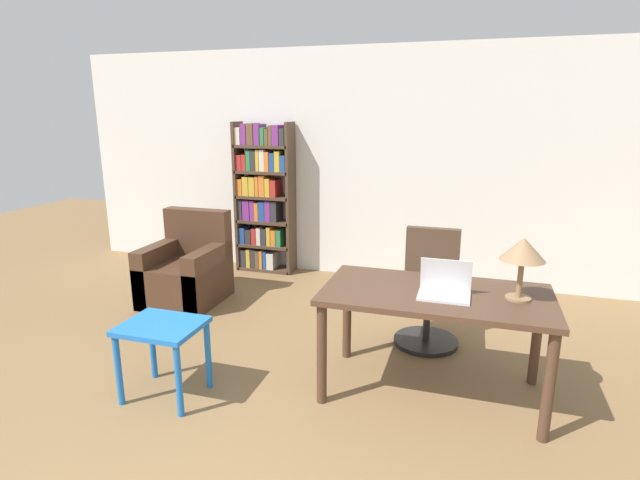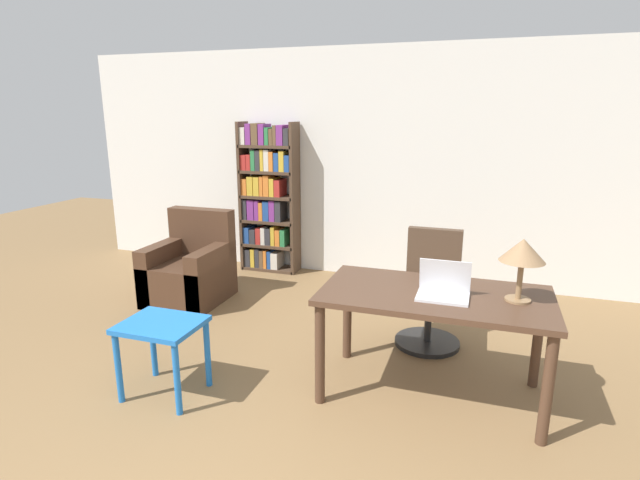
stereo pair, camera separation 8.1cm
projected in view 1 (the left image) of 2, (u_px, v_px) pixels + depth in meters
The scene contains 8 objects.
wall_back at pixel (386, 166), 5.83m from camera, with size 8.00×0.06×2.70m.
desk at pixel (435, 306), 3.45m from camera, with size 1.55×0.82×0.77m.
laptop at pixel (445, 288), 3.34m from camera, with size 0.34×0.24×0.25m.
table_lamp at pixel (523, 251), 3.21m from camera, with size 0.29×0.29×0.42m.
office_chair at pixel (429, 294), 4.33m from camera, with size 0.56×0.56×0.99m.
side_table_blue at pixel (163, 338), 3.46m from camera, with size 0.54×0.45×0.55m.
armchair at pixel (187, 273), 5.30m from camera, with size 0.74×0.79×0.95m.
bookshelf at pixel (263, 197), 6.19m from camera, with size 0.73×0.28×1.85m.
Camera 1 is at (1.01, -1.29, 1.97)m, focal length 28.00 mm.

